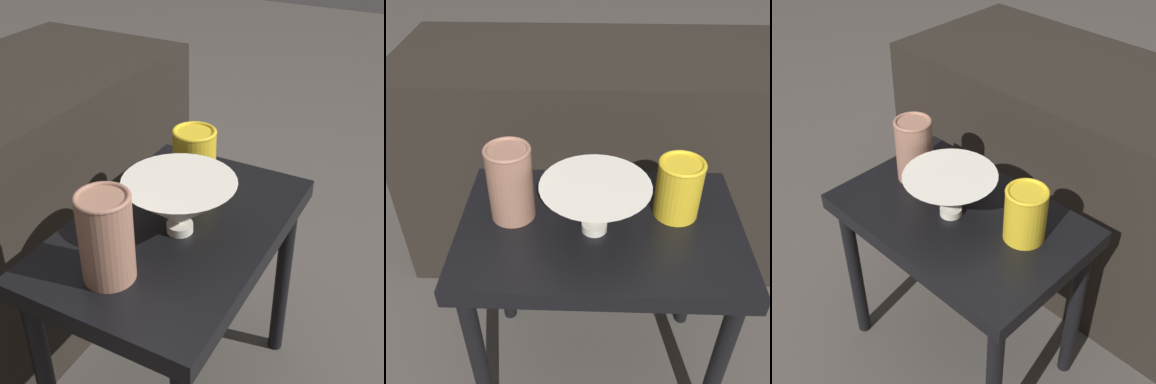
% 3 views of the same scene
% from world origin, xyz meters
% --- Properties ---
extents(ground_plane, '(8.00, 8.00, 0.00)m').
position_xyz_m(ground_plane, '(0.00, 0.00, 0.00)').
color(ground_plane, '#4C4742').
extents(table, '(0.57, 0.37, 0.50)m').
position_xyz_m(table, '(0.00, 0.00, 0.43)').
color(table, black).
rests_on(table, ground_plane).
extents(couch_backdrop, '(1.15, 0.50, 0.66)m').
position_xyz_m(couch_backdrop, '(0.00, 0.53, 0.33)').
color(couch_backdrop, black).
rests_on(couch_backdrop, ground_plane).
extents(bowl, '(0.21, 0.21, 0.11)m').
position_xyz_m(bowl, '(-0.01, -0.02, 0.56)').
color(bowl, silver).
rests_on(bowl, table).
extents(vase_textured_left, '(0.09, 0.09, 0.16)m').
position_xyz_m(vase_textured_left, '(-0.18, 0.02, 0.58)').
color(vase_textured_left, '#996B56').
rests_on(vase_textured_left, table).
extents(vase_colorful_right, '(0.09, 0.09, 0.13)m').
position_xyz_m(vase_colorful_right, '(0.15, 0.04, 0.57)').
color(vase_colorful_right, gold).
rests_on(vase_colorful_right, table).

